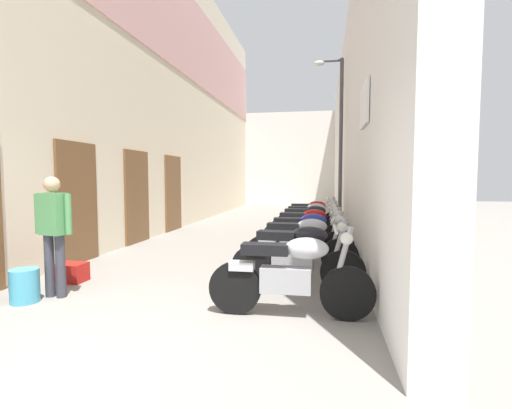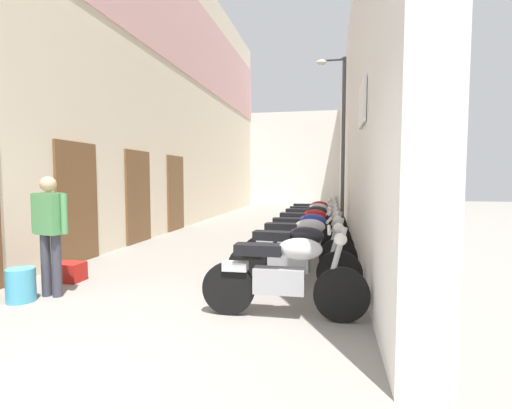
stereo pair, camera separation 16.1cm
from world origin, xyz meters
TOP-DOWN VIEW (x-y plane):
  - ground_plane at (0.00, 7.24)m, footprint 34.47×34.47m
  - building_left at (-2.69, 9.19)m, footprint 0.45×18.47m
  - building_right at (2.70, 9.23)m, footprint 0.45×18.47m
  - building_far_end at (0.00, 19.47)m, footprint 8.00×2.00m
  - motorcycle_nearest at (1.56, 1.40)m, footprint 1.85×0.58m
  - motorcycle_second at (1.56, 2.38)m, footprint 1.85×0.58m
  - motorcycle_third at (1.56, 3.33)m, footprint 1.85×0.58m
  - motorcycle_fourth at (1.56, 4.16)m, footprint 1.85×0.58m
  - motorcycle_fifth at (1.56, 5.16)m, footprint 1.85×0.58m
  - motorcycle_sixth at (1.56, 6.19)m, footprint 1.85×0.58m
  - motorcycle_seventh at (1.56, 7.04)m, footprint 1.84×0.58m
  - motorcycle_eighth at (1.56, 8.01)m, footprint 1.85×0.58m
  - pedestrian_by_doorway at (-1.52, 1.57)m, footprint 0.52×0.27m
  - water_jug_beside_first at (-1.75, 1.31)m, footprint 0.34×0.34m
  - plastic_crate at (-1.81, 2.25)m, footprint 0.44×0.32m
  - street_lamp at (2.26, 7.72)m, footprint 0.79×0.18m

SIDE VIEW (x-z plane):
  - ground_plane at x=0.00m, z-range 0.00..0.00m
  - plastic_crate at x=-1.81m, z-range 0.00..0.28m
  - water_jug_beside_first at x=-1.75m, z-range 0.00..0.42m
  - motorcycle_nearest at x=1.56m, z-range -0.02..1.02m
  - motorcycle_second at x=1.56m, z-range -0.02..1.02m
  - motorcycle_third at x=1.56m, z-range -0.02..1.02m
  - motorcycle_fourth at x=1.56m, z-range -0.02..1.02m
  - motorcycle_fifth at x=1.56m, z-range -0.02..1.02m
  - motorcycle_sixth at x=1.56m, z-range -0.02..1.02m
  - motorcycle_seventh at x=1.56m, z-range -0.02..1.02m
  - motorcycle_eighth at x=1.56m, z-range -0.02..1.02m
  - pedestrian_by_doorway at x=-1.52m, z-range 0.13..1.70m
  - building_far_end at x=0.00m, z-range 0.00..5.23m
  - street_lamp at x=2.26m, z-range 0.40..5.12m
  - building_right at x=2.70m, z-range 0.00..6.07m
  - building_left at x=-2.69m, z-range 0.03..8.66m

